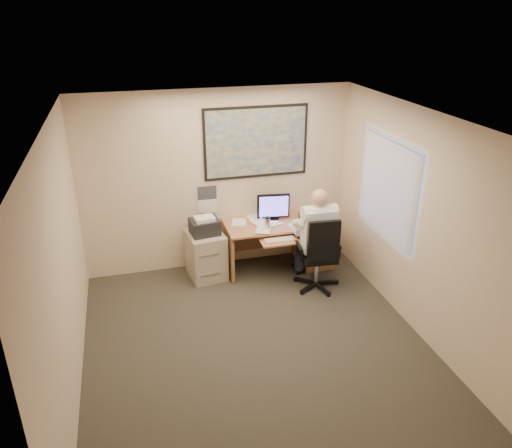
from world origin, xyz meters
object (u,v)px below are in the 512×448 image
object	(u,v)px
filing_cabinet	(206,251)
desk	(298,238)
office_chair	(318,268)
person	(317,239)

from	to	relation	value
filing_cabinet	desk	bearing A→B (deg)	-6.76
filing_cabinet	office_chair	xyz separation A→B (m)	(1.48, -0.77, -0.08)
desk	person	distance (m)	0.76
desk	filing_cabinet	world-z (taller)	desk
desk	person	xyz separation A→B (m)	(0.03, -0.70, 0.30)
desk	office_chair	xyz separation A→B (m)	(0.03, -0.78, -0.11)
person	filing_cabinet	bearing A→B (deg)	156.18
desk	person	bearing A→B (deg)	-87.88
desk	filing_cabinet	bearing A→B (deg)	-179.33
office_chair	person	bearing A→B (deg)	98.05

